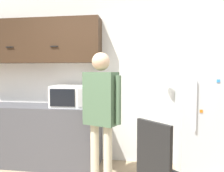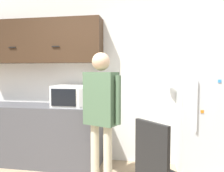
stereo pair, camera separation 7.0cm
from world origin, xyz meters
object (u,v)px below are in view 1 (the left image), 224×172
at_px(person, 101,106).
at_px(microwave, 70,96).
at_px(refrigerator, 204,113).
at_px(chair, 160,171).

bearing_deg(person, microwave, 159.75).
distance_m(person, refrigerator, 1.45).
height_order(person, chair, person).
xyz_separation_m(microwave, chair, (1.25, -1.12, -0.55)).
relative_size(person, refrigerator, 0.95).
xyz_separation_m(person, chair, (0.69, -0.63, -0.50)).
bearing_deg(refrigerator, microwave, 179.69).
bearing_deg(chair, refrigerator, -76.76).
xyz_separation_m(refrigerator, chair, (-0.67, -1.11, -0.36)).
relative_size(microwave, refrigerator, 0.29).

